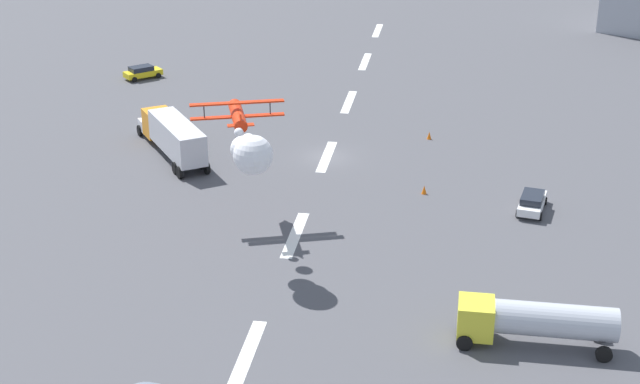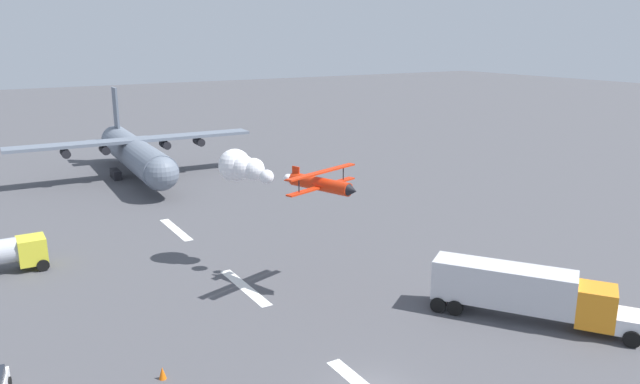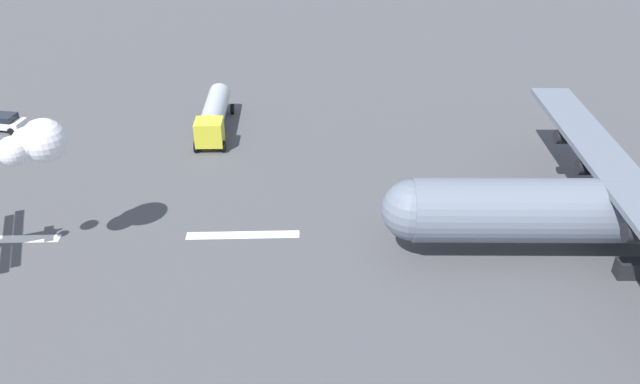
{
  "view_description": "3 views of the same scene",
  "coord_description": "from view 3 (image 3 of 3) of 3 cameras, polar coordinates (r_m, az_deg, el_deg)",
  "views": [
    {
      "loc": [
        79.81,
        11.51,
        31.16
      ],
      "look_at": [
        15.77,
        1.76,
        3.23
      ],
      "focal_mm": 52.01,
      "sensor_mm": 36.0,
      "label": 1
    },
    {
      "loc": [
        -23.71,
        17.66,
        19.17
      ],
      "look_at": [
        13.71,
        -4.97,
        7.73
      ],
      "focal_mm": 34.01,
      "sensor_mm": 36.0,
      "label": 2
    },
    {
      "loc": [
        38.03,
        -36.39,
        25.45
      ],
      "look_at": [
        39.17,
        0.0,
        3.46
      ],
      "focal_mm": 35.04,
      "sensor_mm": 36.0,
      "label": 3
    }
  ],
  "objects": [
    {
      "name": "fuel_tanker_truck",
      "position": [
        59.05,
        -9.65,
        7.01
      ],
      "size": [
        2.77,
        9.53,
        2.9
      ],
      "color": "yellow",
      "rests_on": "ground"
    },
    {
      "name": "runway_stripe_4",
      "position": [
        49.2,
        -27.03,
        -3.87
      ],
      "size": [
        8.0,
        0.9,
        0.01
      ],
      "primitive_type": "cube",
      "color": "white",
      "rests_on": "ground"
    },
    {
      "name": "cargo_transport_plane",
      "position": [
        44.65,
        24.27,
        -1.39
      ],
      "size": [
        29.24,
        32.33,
        11.46
      ],
      "color": "slate",
      "rests_on": "ground"
    },
    {
      "name": "airport_staff_sedan",
      "position": [
        66.29,
        -27.18,
        5.76
      ],
      "size": [
        4.85,
        2.72,
        1.52
      ],
      "color": "white",
      "rests_on": "ground"
    },
    {
      "name": "stunt_biplane_red",
      "position": [
        41.71,
        -26.67,
        3.63
      ],
      "size": [
        13.35,
        8.1,
        2.75
      ],
      "color": "red"
    },
    {
      "name": "runway_stripe_5",
      "position": [
        44.61,
        -7.05,
        -3.92
      ],
      "size": [
        8.0,
        0.9,
        0.01
      ],
      "primitive_type": "cube",
      "color": "white",
      "rests_on": "ground"
    }
  ]
}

